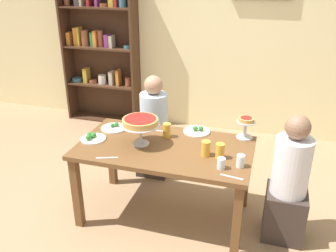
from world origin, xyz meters
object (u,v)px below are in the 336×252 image
object	(u,v)px
diner_far_left	(154,133)
bookshelf	(100,45)
personal_pizza_stand	(246,124)
cutlery_fork_near	(232,177)
salad_plate_near_diner	(114,128)
dining_table	(165,156)
water_glass_clear_far	(221,163)
deep_dish_pizza_stand	(140,123)
beer_glass_amber_tall	(167,130)
cutlery_fork_far	(160,131)
beer_glass_amber_spare	(206,148)
diner_head_east	(288,188)
beer_glass_amber_short	(220,151)
water_glass_clear_near	(241,161)
salad_plate_spare	(197,131)
salad_plate_far_diner	(92,138)
cutlery_knife_near	(107,158)

from	to	relation	value
diner_far_left	bookshelf	bearing A→B (deg)	-136.10
personal_pizza_stand	cutlery_fork_near	xyz separation A→B (m)	(-0.02, -0.71, -0.13)
salad_plate_near_diner	dining_table	bearing A→B (deg)	-19.60
salad_plate_near_diner	water_glass_clear_far	size ratio (longest dim) A/B	2.69
deep_dish_pizza_stand	beer_glass_amber_tall	size ratio (longest dim) A/B	2.56
personal_pizza_stand	cutlery_fork_far	bearing A→B (deg)	-173.78
diner_far_left	beer_glass_amber_spare	xyz separation A→B (m)	(0.72, -0.79, 0.31)
water_glass_clear_far	diner_head_east	bearing A→B (deg)	26.41
dining_table	salad_plate_near_diner	distance (m)	0.63
beer_glass_amber_short	water_glass_clear_near	xyz separation A→B (m)	(0.18, -0.09, -0.01)
salad_plate_spare	water_glass_clear_far	distance (m)	0.69
personal_pizza_stand	water_glass_clear_far	xyz separation A→B (m)	(-0.12, -0.61, -0.09)
salad_plate_near_diner	salad_plate_spare	world-z (taller)	salad_plate_spare
diner_far_left	salad_plate_far_diner	bearing A→B (deg)	-22.45
salad_plate_spare	beer_glass_amber_spare	world-z (taller)	beer_glass_amber_spare
salad_plate_spare	water_glass_clear_near	size ratio (longest dim) A/B	2.45
water_glass_clear_far	cutlery_knife_near	world-z (taller)	water_glass_clear_far
bookshelf	water_glass_clear_near	bearing A→B (deg)	-43.93
diner_far_left	salad_plate_near_diner	distance (m)	0.62
salad_plate_far_diner	salad_plate_spare	world-z (taller)	same
salad_plate_near_diner	diner_head_east	bearing A→B (deg)	-6.21
deep_dish_pizza_stand	salad_plate_near_diner	bearing A→B (deg)	147.63
beer_glass_amber_tall	water_glass_clear_far	size ratio (longest dim) A/B	1.47
bookshelf	cutlery_knife_near	xyz separation A→B (m)	(1.20, -2.36, -0.39)
beer_glass_amber_spare	cutlery_fork_near	size ratio (longest dim) A/B	0.73
personal_pizza_stand	water_glass_clear_near	bearing A→B (deg)	-87.91
salad_plate_far_diner	beer_glass_amber_spare	size ratio (longest dim) A/B	1.75
water_glass_clear_far	salad_plate_far_diner	bearing A→B (deg)	171.82
bookshelf	cutlery_fork_near	distance (m)	3.27
beer_glass_amber_spare	bookshelf	bearing A→B (deg)	133.40
diner_head_east	cutlery_fork_near	distance (m)	0.63
salad_plate_far_diner	deep_dish_pizza_stand	bearing A→B (deg)	5.17
beer_glass_amber_short	water_glass_clear_near	bearing A→B (deg)	-27.20
deep_dish_pizza_stand	cutlery_knife_near	bearing A→B (deg)	-119.51
diner_head_east	water_glass_clear_far	size ratio (longest dim) A/B	12.56
beer_glass_amber_short	diner_head_east	bearing A→B (deg)	10.34
dining_table	diner_head_east	xyz separation A→B (m)	(1.08, 0.03, -0.15)
dining_table	beer_glass_amber_spare	distance (m)	0.42
beer_glass_amber_spare	water_glass_clear_far	distance (m)	0.24
diner_head_east	beer_glass_amber_tall	bearing A→B (deg)	-7.87
dining_table	salad_plate_near_diner	world-z (taller)	salad_plate_near_diner
bookshelf	water_glass_clear_far	distance (m)	3.12
diner_far_left	cutlery_fork_far	bearing A→B (deg)	25.51
salad_plate_far_diner	salad_plate_spare	bearing A→B (deg)	26.06
dining_table	cutlery_fork_near	size ratio (longest dim) A/B	8.51
water_glass_clear_far	beer_glass_amber_spare	bearing A→B (deg)	132.41
dining_table	beer_glass_amber_spare	world-z (taller)	beer_glass_amber_spare
diner_far_left	cutlery_fork_near	size ratio (longest dim) A/B	6.39
personal_pizza_stand	beer_glass_amber_short	distance (m)	0.48
bookshelf	diner_head_east	size ratio (longest dim) A/B	1.92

